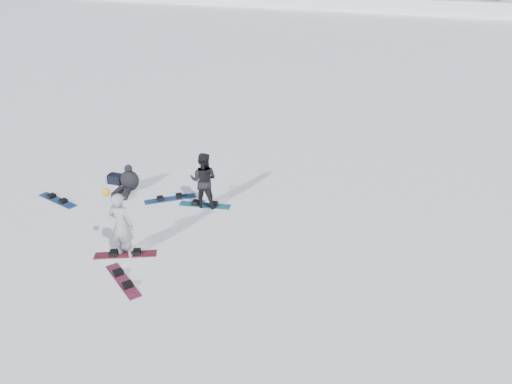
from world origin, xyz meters
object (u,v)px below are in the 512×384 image
at_px(gear_bag, 116,179).
at_px(snowboard_loose_b, 123,281).
at_px(snowboarder_man, 204,180).
at_px(snowboard_loose_c, 58,200).
at_px(snowboarder_woman, 121,225).
at_px(seated_rider, 129,181).
at_px(snowboard_loose_a, 170,199).

relative_size(gear_bag, snowboard_loose_b, 0.30).
relative_size(snowboarder_man, snowboard_loose_c, 1.10).
bearing_deg(snowboard_loose_b, snowboarder_man, 122.45).
bearing_deg(snowboard_loose_b, snowboard_loose_c, -178.50).
distance_m(snowboarder_woman, seated_rider, 3.68).
bearing_deg(snowboard_loose_a, snowboard_loose_b, -114.71).
xyz_separation_m(snowboard_loose_c, snowboard_loose_a, (3.03, 1.36, 0.00)).
bearing_deg(snowboard_loose_c, snowboard_loose_b, -18.38).
relative_size(snowboarder_man, seated_rider, 1.56).
bearing_deg(snowboarder_man, seated_rider, -12.26).
bearing_deg(snowboarder_man, snowboard_loose_b, 77.67).
bearing_deg(snowboarder_man, gear_bag, -16.62).
distance_m(snowboarder_woman, snowboard_loose_b, 1.36).
bearing_deg(snowboarder_woman, snowboarder_man, -104.99).
height_order(snowboarder_man, snowboard_loose_c, snowboarder_man).
bearing_deg(snowboard_loose_a, snowboarder_man, -38.34).
xyz_separation_m(snowboarder_woman, snowboarder_man, (0.59, 3.03, -0.03)).
distance_m(snowboarder_man, snowboard_loose_c, 4.48).
distance_m(gear_bag, snowboard_loose_b, 5.33).
bearing_deg(seated_rider, snowboard_loose_a, -19.07).
height_order(snowboard_loose_c, snowboard_loose_a, same).
bearing_deg(gear_bag, snowboarder_woman, -50.28).
xyz_separation_m(snowboarder_man, snowboard_loose_a, (-1.15, -0.06, -0.81)).
xyz_separation_m(gear_bag, snowboard_loose_a, (2.17, -0.31, -0.14)).
bearing_deg(snowboard_loose_c, snowboarder_man, 31.37).
bearing_deg(seated_rider, snowboarder_woman, -73.07).
height_order(snowboarder_woman, snowboard_loose_b, snowboarder_woman).
relative_size(snowboarder_woman, snowboard_loose_c, 1.22).
height_order(gear_bag, snowboard_loose_c, gear_bag).
xyz_separation_m(snowboarder_man, snowboard_loose_c, (-4.18, -1.41, -0.81)).
distance_m(seated_rider, gear_bag, 0.76).
distance_m(snowboard_loose_b, snowboard_loose_a, 4.03).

